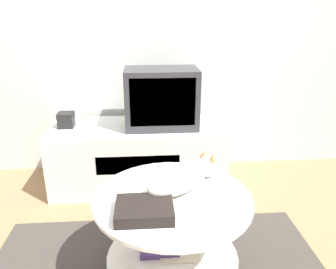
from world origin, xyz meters
name	(u,v)px	position (x,y,z in m)	size (l,w,h in m)	color
wall_back	(148,15)	(0.00, 1.43, 1.30)	(8.00, 0.05, 2.60)	silver
tv_stand	(139,155)	(-0.10, 1.07, 0.25)	(1.33, 0.55, 0.50)	silver
tv	(162,98)	(0.08, 1.05, 0.72)	(0.54, 0.33, 0.44)	#333338
speaker	(66,120)	(-0.64, 1.09, 0.55)	(0.11, 0.11, 0.11)	black
coffee_table	(172,227)	(0.07, 0.00, 0.34)	(0.75, 0.75, 0.49)	#B2B2B7
dvd_box	(144,210)	(-0.06, -0.14, 0.54)	(0.25, 0.20, 0.05)	black
cat	(182,178)	(0.13, 0.07, 0.57)	(0.48, 0.40, 0.13)	silver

